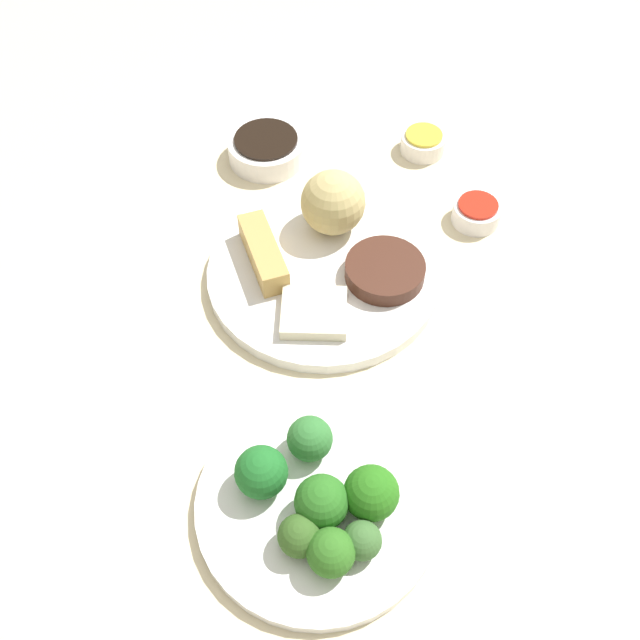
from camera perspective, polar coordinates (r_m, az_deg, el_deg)
tabletop at (r=0.88m, az=-0.51°, el=1.05°), size 2.20×2.20×0.02m
main_plate at (r=0.89m, az=0.29°, el=3.61°), size 0.28×0.28×0.02m
rice_scoop at (r=0.90m, az=1.01°, el=9.01°), size 0.08×0.08×0.08m
spring_roll at (r=0.88m, az=-4.37°, el=5.17°), size 0.11×0.04×0.03m
crab_rangoon_wonton at (r=0.83m, az=-0.47°, el=0.57°), size 0.09×0.10×0.01m
stir_fry_heap at (r=0.87m, az=5.01°, el=3.82°), size 0.09×0.09×0.02m
broccoli_plate at (r=0.73m, az=-0.18°, el=-13.93°), size 0.23×0.23×0.01m
broccoli_floret_0 at (r=0.71m, az=-4.54°, el=-11.58°), size 0.05×0.05×0.05m
broccoli_floret_1 at (r=0.73m, az=-0.79°, el=-9.11°), size 0.05×0.05×0.05m
broccoli_floret_2 at (r=0.70m, az=0.13°, el=-13.80°), size 0.05×0.05×0.05m
broccoli_floret_3 at (r=0.70m, az=3.96°, el=-13.12°), size 0.05×0.05×0.05m
broccoli_floret_4 at (r=0.68m, az=0.84°, el=-17.43°), size 0.04×0.04×0.04m
broccoli_floret_5 at (r=0.69m, az=-1.61°, el=-16.24°), size 0.04×0.04×0.04m
broccoli_floret_6 at (r=0.69m, az=3.24°, el=-16.55°), size 0.04×0.04×0.04m
soy_sauce_bowl at (r=1.04m, az=-4.12°, el=12.93°), size 0.10×0.10×0.03m
soy_sauce_bowl_liquid at (r=1.03m, az=-4.18°, el=13.68°), size 0.09×0.09×0.00m
sauce_ramekin_sweet_and_sour at (r=0.97m, az=11.93°, el=8.02°), size 0.06×0.06×0.02m
sauce_ramekin_sweet_and_sour_liquid at (r=0.96m, az=12.07°, el=8.63°), size 0.05×0.05×0.00m
sauce_ramekin_hot_mustard at (r=1.06m, az=7.92°, el=13.28°), size 0.06×0.06×0.02m
sauce_ramekin_hot_mustard_liquid at (r=1.05m, az=8.00°, el=13.89°), size 0.05×0.05×0.00m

